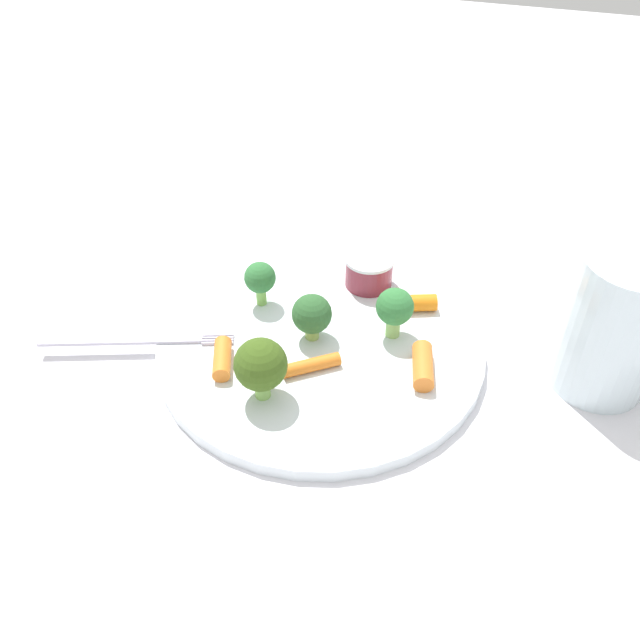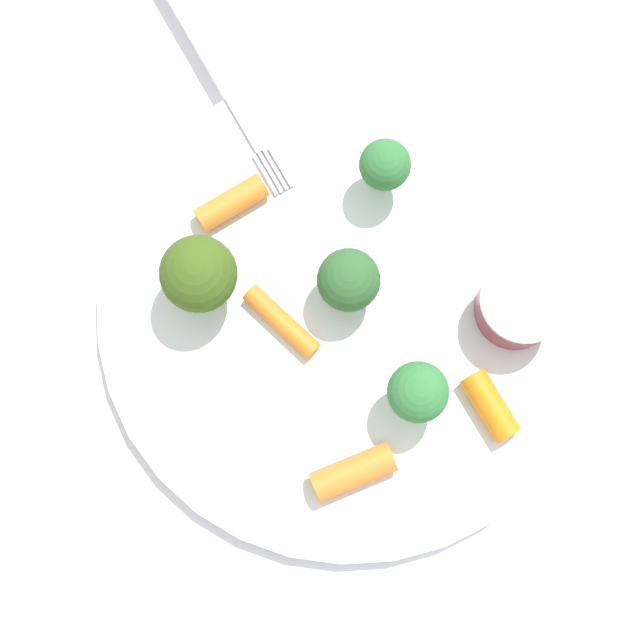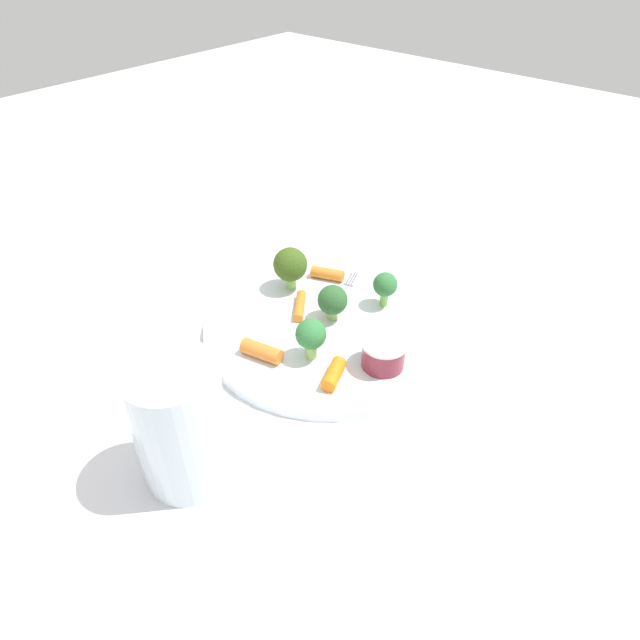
{
  "view_description": "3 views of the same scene",
  "coord_description": "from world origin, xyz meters",
  "px_view_note": "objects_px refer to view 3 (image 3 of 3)",
  "views": [
    {
      "loc": [
        0.14,
        -0.41,
        0.4
      ],
      "look_at": [
        -0.01,
        0.02,
        0.02
      ],
      "focal_mm": 36.89,
      "sensor_mm": 36.0,
      "label": 1
    },
    {
      "loc": [
        0.11,
        -0.03,
        0.56
      ],
      "look_at": [
        0.01,
        -0.02,
        0.02
      ],
      "focal_mm": 54.54,
      "sensor_mm": 36.0,
      "label": 2
    },
    {
      "loc": [
        0.39,
        0.32,
        0.41
      ],
      "look_at": [
        0.01,
        -0.0,
        0.02
      ],
      "focal_mm": 30.78,
      "sensor_mm": 36.0,
      "label": 3
    }
  ],
  "objects_px": {
    "sauce_cup": "(383,353)",
    "broccoli_floret_1": "(290,265)",
    "carrot_stick_0": "(300,306)",
    "drinking_glass": "(180,425)",
    "fork": "(367,253)",
    "carrot_stick_3": "(328,274)",
    "carrot_stick_1": "(334,374)",
    "broccoli_floret_0": "(335,302)",
    "plate": "(328,325)",
    "carrot_stick_2": "(262,351)",
    "broccoli_floret_2": "(385,285)",
    "broccoli_floret_3": "(311,335)"
  },
  "relations": [
    {
      "from": "carrot_stick_0",
      "to": "broccoli_floret_2",
      "type": "bearing_deg",
      "value": 136.46
    },
    {
      "from": "broccoli_floret_2",
      "to": "fork",
      "type": "bearing_deg",
      "value": -133.19
    },
    {
      "from": "sauce_cup",
      "to": "broccoli_floret_2",
      "type": "xyz_separation_m",
      "value": [
        -0.09,
        -0.06,
        0.01
      ]
    },
    {
      "from": "broccoli_floret_0",
      "to": "broccoli_floret_2",
      "type": "distance_m",
      "value": 0.07
    },
    {
      "from": "carrot_stick_1",
      "to": "fork",
      "type": "relative_size",
      "value": 0.24
    },
    {
      "from": "broccoli_floret_1",
      "to": "carrot_stick_2",
      "type": "distance_m",
      "value": 0.14
    },
    {
      "from": "drinking_glass",
      "to": "fork",
      "type": "bearing_deg",
      "value": -166.62
    },
    {
      "from": "broccoli_floret_0",
      "to": "broccoli_floret_2",
      "type": "height_order",
      "value": "same"
    },
    {
      "from": "broccoli_floret_2",
      "to": "carrot_stick_2",
      "type": "relative_size",
      "value": 0.97
    },
    {
      "from": "carrot_stick_1",
      "to": "drinking_glass",
      "type": "height_order",
      "value": "drinking_glass"
    },
    {
      "from": "broccoli_floret_0",
      "to": "broccoli_floret_2",
      "type": "relative_size",
      "value": 0.99
    },
    {
      "from": "broccoli_floret_3",
      "to": "fork",
      "type": "xyz_separation_m",
      "value": [
        -0.21,
        -0.08,
        -0.03
      ]
    },
    {
      "from": "carrot_stick_0",
      "to": "carrot_stick_3",
      "type": "height_order",
      "value": "carrot_stick_3"
    },
    {
      "from": "plate",
      "to": "broccoli_floret_0",
      "type": "height_order",
      "value": "broccoli_floret_0"
    },
    {
      "from": "sauce_cup",
      "to": "broccoli_floret_1",
      "type": "relative_size",
      "value": 0.86
    },
    {
      "from": "broccoli_floret_1",
      "to": "carrot_stick_2",
      "type": "height_order",
      "value": "broccoli_floret_1"
    },
    {
      "from": "plate",
      "to": "carrot_stick_1",
      "type": "height_order",
      "value": "carrot_stick_1"
    },
    {
      "from": "broccoli_floret_3",
      "to": "carrot_stick_0",
      "type": "distance_m",
      "value": 0.09
    },
    {
      "from": "broccoli_floret_0",
      "to": "broccoli_floret_1",
      "type": "bearing_deg",
      "value": -99.74
    },
    {
      "from": "sauce_cup",
      "to": "broccoli_floret_1",
      "type": "distance_m",
      "value": 0.18
    },
    {
      "from": "carrot_stick_2",
      "to": "broccoli_floret_1",
      "type": "bearing_deg",
      "value": -150.46
    },
    {
      "from": "carrot_stick_2",
      "to": "carrot_stick_3",
      "type": "height_order",
      "value": "carrot_stick_2"
    },
    {
      "from": "carrot_stick_3",
      "to": "sauce_cup",
      "type": "bearing_deg",
      "value": 60.01
    },
    {
      "from": "broccoli_floret_2",
      "to": "sauce_cup",
      "type": "bearing_deg",
      "value": 35.07
    },
    {
      "from": "broccoli_floret_1",
      "to": "carrot_stick_2",
      "type": "xyz_separation_m",
      "value": [
        0.12,
        0.07,
        -0.03
      ]
    },
    {
      "from": "plate",
      "to": "fork",
      "type": "distance_m",
      "value": 0.16
    },
    {
      "from": "carrot_stick_3",
      "to": "carrot_stick_1",
      "type": "bearing_deg",
      "value": 42.18
    },
    {
      "from": "broccoli_floret_1",
      "to": "carrot_stick_0",
      "type": "distance_m",
      "value": 0.06
    },
    {
      "from": "sauce_cup",
      "to": "carrot_stick_0",
      "type": "bearing_deg",
      "value": -95.88
    },
    {
      "from": "carrot_stick_2",
      "to": "drinking_glass",
      "type": "height_order",
      "value": "drinking_glass"
    },
    {
      "from": "carrot_stick_0",
      "to": "drinking_glass",
      "type": "height_order",
      "value": "drinking_glass"
    },
    {
      "from": "broccoli_floret_1",
      "to": "fork",
      "type": "xyz_separation_m",
      "value": [
        -0.13,
        0.02,
        -0.03
      ]
    },
    {
      "from": "sauce_cup",
      "to": "carrot_stick_1",
      "type": "relative_size",
      "value": 1.22
    },
    {
      "from": "plate",
      "to": "carrot_stick_2",
      "type": "bearing_deg",
      "value": -8.38
    },
    {
      "from": "broccoli_floret_0",
      "to": "carrot_stick_1",
      "type": "distance_m",
      "value": 0.1
    },
    {
      "from": "carrot_stick_3",
      "to": "fork",
      "type": "xyz_separation_m",
      "value": [
        -0.08,
        0.0,
        -0.01
      ]
    },
    {
      "from": "carrot_stick_2",
      "to": "plate",
      "type": "bearing_deg",
      "value": 171.62
    },
    {
      "from": "fork",
      "to": "broccoli_floret_1",
      "type": "bearing_deg",
      "value": -10.95
    },
    {
      "from": "fork",
      "to": "broccoli_floret_2",
      "type": "bearing_deg",
      "value": 46.81
    },
    {
      "from": "broccoli_floret_3",
      "to": "fork",
      "type": "distance_m",
      "value": 0.23
    },
    {
      "from": "carrot_stick_2",
      "to": "carrot_stick_3",
      "type": "bearing_deg",
      "value": -164.75
    },
    {
      "from": "broccoli_floret_0",
      "to": "broccoli_floret_2",
      "type": "xyz_separation_m",
      "value": [
        -0.06,
        0.03,
        0.0
      ]
    },
    {
      "from": "broccoli_floret_2",
      "to": "fork",
      "type": "relative_size",
      "value": 0.27
    },
    {
      "from": "sauce_cup",
      "to": "broccoli_floret_1",
      "type": "height_order",
      "value": "broccoli_floret_1"
    },
    {
      "from": "plate",
      "to": "carrot_stick_2",
      "type": "xyz_separation_m",
      "value": [
        0.09,
        -0.01,
        0.01
      ]
    },
    {
      "from": "broccoli_floret_1",
      "to": "carrot_stick_0",
      "type": "height_order",
      "value": "broccoli_floret_1"
    },
    {
      "from": "carrot_stick_0",
      "to": "carrot_stick_3",
      "type": "distance_m",
      "value": 0.08
    },
    {
      "from": "broccoli_floret_3",
      "to": "fork",
      "type": "relative_size",
      "value": 0.3
    },
    {
      "from": "carrot_stick_2",
      "to": "broccoli_floret_3",
      "type": "bearing_deg",
      "value": 131.47
    },
    {
      "from": "broccoli_floret_2",
      "to": "carrot_stick_1",
      "type": "relative_size",
      "value": 1.14
    }
  ]
}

